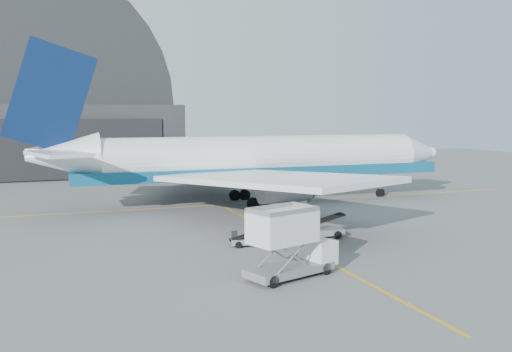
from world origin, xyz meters
name	(u,v)px	position (x,y,z in m)	size (l,w,h in m)	color
ground	(288,241)	(0.00, 0.00, 0.00)	(200.00, 200.00, 0.00)	#565659
taxi_lines	(241,215)	(0.00, 12.67, 0.01)	(80.00, 42.12, 0.02)	#C58D12
hangar	(27,119)	(-22.00, 64.95, 9.54)	(50.00, 28.30, 28.00)	black
distant_bldg_a	(318,161)	(38.00, 72.00, 0.00)	(14.00, 8.00, 4.00)	black
distant_bldg_b	(393,160)	(55.00, 68.00, 0.00)	(8.00, 6.00, 2.80)	slate
airliner	(248,160)	(3.20, 19.47, 5.15)	(52.47, 50.88, 18.41)	white
catering_truck	(289,244)	(-4.19, -9.89, 2.22)	(6.79, 4.29, 4.38)	slate
pushback_tug	(297,208)	(5.85, 11.43, 0.63)	(4.12, 3.27, 1.68)	black
belt_loader_a	(255,240)	(-3.23, -0.72, 0.50)	(4.33, 2.11, 1.62)	slate
belt_loader_b	(313,231)	(2.43, 0.26, 0.62)	(5.37, 2.18, 2.03)	slate
traffic_cone	(260,241)	(-2.74, -0.62, 0.28)	(0.41, 0.41, 0.59)	red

